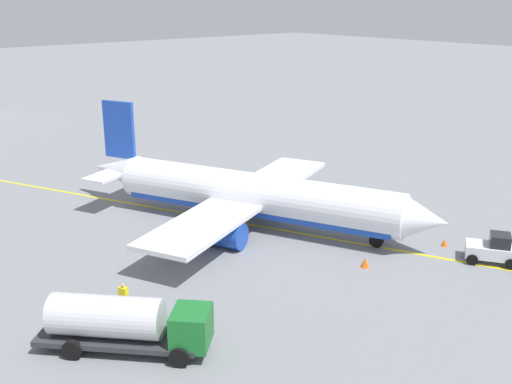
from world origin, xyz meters
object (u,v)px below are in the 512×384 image
(fuel_tanker, at_px, (125,322))
(safety_cone_nose, at_px, (444,242))
(airplane, at_px, (251,196))
(refueling_worker, at_px, (124,296))
(safety_cone_wingtip, at_px, (365,263))
(pushback_tug, at_px, (493,249))

(fuel_tanker, relative_size, safety_cone_nose, 15.42)
(airplane, distance_m, refueling_worker, 16.60)
(fuel_tanker, bearing_deg, safety_cone_wingtip, 84.84)
(airplane, distance_m, safety_cone_wingtip, 12.08)
(fuel_tanker, height_order, pushback_tug, fuel_tanker)
(airplane, bearing_deg, safety_cone_nose, 32.21)
(pushback_tug, height_order, safety_cone_nose, pushback_tug)
(fuel_tanker, distance_m, pushback_tug, 27.06)
(airplane, xyz_separation_m, safety_cone_nose, (13.39, 8.44, -2.33))
(pushback_tug, bearing_deg, fuel_tanker, -105.36)
(airplane, height_order, refueling_worker, airplane)
(pushback_tug, relative_size, safety_cone_nose, 7.25)
(airplane, relative_size, refueling_worker, 18.28)
(fuel_tanker, bearing_deg, refueling_worker, 152.70)
(pushback_tug, height_order, safety_cone_wingtip, pushback_tug)
(safety_cone_nose, bearing_deg, refueling_worker, -107.38)
(fuel_tanker, bearing_deg, airplane, 120.06)
(airplane, bearing_deg, safety_cone_wingtip, 3.50)
(fuel_tanker, relative_size, refueling_worker, 5.12)
(airplane, relative_size, safety_cone_nose, 55.08)
(safety_cone_nose, bearing_deg, pushback_tug, 0.66)
(safety_cone_wingtip, bearing_deg, pushback_tug, 54.64)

